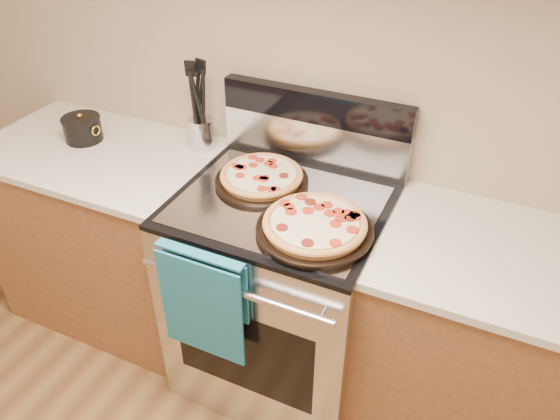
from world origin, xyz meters
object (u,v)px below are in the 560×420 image
at_px(pepperoni_pizza_back, 262,177).
at_px(saucepan, 83,130).
at_px(range_body, 281,294).
at_px(pepperoni_pizza_front, 315,226).
at_px(utensil_crock, 202,133).

xyz_separation_m(pepperoni_pizza_back, saucepan, (-0.87, 0.01, 0.01)).
bearing_deg(range_body, pepperoni_pizza_front, -35.84).
xyz_separation_m(range_body, pepperoni_pizza_front, (0.18, -0.13, 0.50)).
bearing_deg(pepperoni_pizza_back, saucepan, 179.30).
relative_size(pepperoni_pizza_back, pepperoni_pizza_front, 0.90).
bearing_deg(pepperoni_pizza_back, range_body, -31.33).
bearing_deg(pepperoni_pizza_back, pepperoni_pizza_front, -34.14).
height_order(utensil_crock, saucepan, utensil_crock).
bearing_deg(range_body, saucepan, 175.30).
xyz_separation_m(pepperoni_pizza_back, utensil_crock, (-0.37, 0.17, 0.03)).
bearing_deg(range_body, utensil_crock, 153.43).
bearing_deg(pepperoni_pizza_front, saucepan, 169.71).
bearing_deg(pepperoni_pizza_front, pepperoni_pizza_back, 145.86).
xyz_separation_m(pepperoni_pizza_front, utensil_crock, (-0.66, 0.37, 0.02)).
bearing_deg(saucepan, pepperoni_pizza_back, -0.70).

